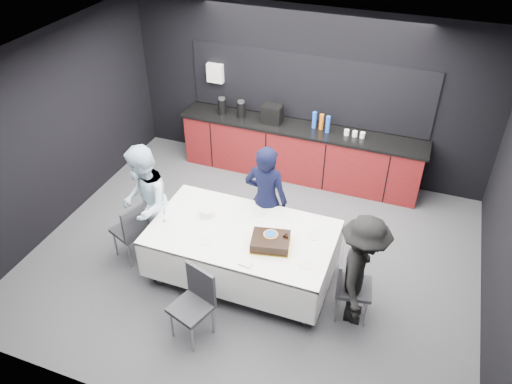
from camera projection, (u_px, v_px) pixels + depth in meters
ground at (254, 256)px, 7.01m from camera, size 6.00×6.00×0.00m
room_shell at (253, 141)px, 5.92m from camera, size 6.04×5.04×2.82m
kitchenette at (299, 147)px, 8.38m from camera, size 4.10×0.64×2.05m
party_table at (242, 240)px, 6.33m from camera, size 2.32×1.32×0.78m
cake_assembly at (271, 241)px, 6.00m from camera, size 0.57×0.49×0.16m
plate_stack at (207, 212)px, 6.48m from camera, size 0.19×0.19×0.10m
loose_plate_near at (205, 240)px, 6.10m from camera, size 0.18×0.18×0.01m
loose_plate_right_a at (314, 235)px, 6.18m from camera, size 0.21×0.21×0.01m
loose_plate_right_b at (306, 263)px, 5.77m from camera, size 0.20×0.20×0.01m
loose_plate_far at (259, 213)px, 6.54m from camera, size 0.19×0.19×0.01m
fork_pile at (245, 263)px, 5.76m from camera, size 0.16×0.11×0.02m
champagne_flute at (163, 211)px, 6.32m from camera, size 0.06×0.06×0.22m
chair_left at (133, 228)px, 6.68m from camera, size 0.55×0.55×0.92m
chair_right at (348, 281)px, 5.88m from camera, size 0.48×0.48×0.92m
chair_near at (195, 299)px, 5.66m from camera, size 0.53×0.53×0.92m
person_center at (266, 200)px, 6.71m from camera, size 0.61×0.40×1.65m
person_left at (145, 204)px, 6.60m from camera, size 0.93×1.01×1.69m
person_right at (361, 272)px, 5.71m from camera, size 0.61×1.00×1.51m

